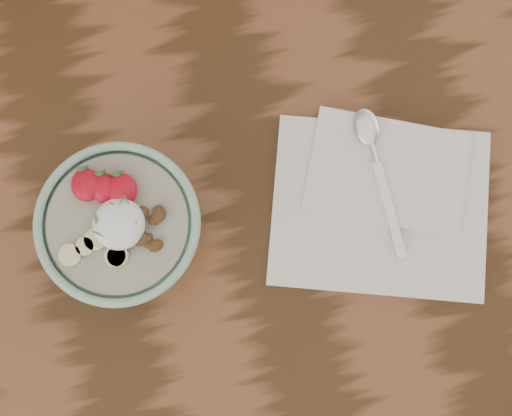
# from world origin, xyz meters

# --- Properties ---
(table) EXTENTS (1.60, 0.90, 0.75)m
(table) POSITION_xyz_m (0.00, 0.00, 0.66)
(table) COLOR #38210E
(table) RESTS_ON ground
(breakfast_bowl) EXTENTS (0.17, 0.17, 0.12)m
(breakfast_bowl) POSITION_xyz_m (-0.15, 0.10, 0.81)
(breakfast_bowl) COLOR #87B59D
(breakfast_bowl) RESTS_ON table
(napkin) EXTENTS (0.30, 0.27, 0.01)m
(napkin) POSITION_xyz_m (0.13, 0.07, 0.76)
(napkin) COLOR white
(napkin) RESTS_ON table
(spoon) EXTENTS (0.03, 0.18, 0.01)m
(spoon) POSITION_xyz_m (0.14, 0.13, 0.77)
(spoon) COLOR silver
(spoon) RESTS_ON napkin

